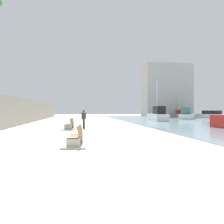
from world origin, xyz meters
TOP-DOWN VIEW (x-y plane):
  - ground_plane at (0.00, 18.00)m, footprint 120.00×120.00m
  - seawall at (-7.50, 18.00)m, footprint 0.80×64.00m
  - bench_near at (-0.77, 2.61)m, footprint 1.28×2.19m
  - bench_far at (-1.46, 11.59)m, footprint 1.31×2.20m
  - person_walking at (-0.20, 12.61)m, footprint 0.43×0.37m
  - boat_far_right at (23.47, 42.09)m, footprint 2.33×7.03m
  - boat_far_left at (11.17, 23.80)m, footprint 1.92×4.63m
  - boat_mid_bay at (25.60, 33.80)m, footprint 5.44×8.07m
  - boat_distant at (18.78, 29.42)m, footprint 5.35×6.61m
  - harbor_building at (21.69, 46.00)m, footprint 12.00×6.00m

SIDE VIEW (x-z plane):
  - ground_plane at x=0.00m, z-range 0.00..0.00m
  - bench_near at x=-0.77m, z-range -0.26..0.72m
  - bench_far at x=-1.46m, z-range -0.26..0.72m
  - boat_mid_bay at x=25.60m, z-range -0.16..1.40m
  - boat_far_right at x=23.47m, z-range -1.93..3.29m
  - boat_distant at x=18.78m, z-range -0.26..1.86m
  - boat_far_left at x=11.17m, z-range -2.22..3.96m
  - person_walking at x=-0.20m, z-range 0.15..1.88m
  - seawall at x=-7.50m, z-range 0.00..3.02m
  - harbor_building at x=21.69m, z-range 0.00..13.39m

